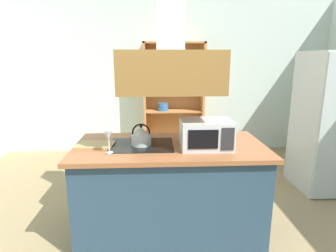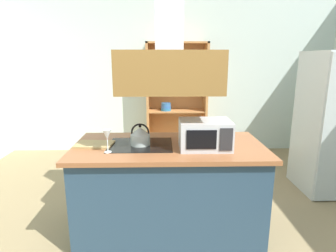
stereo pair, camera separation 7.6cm
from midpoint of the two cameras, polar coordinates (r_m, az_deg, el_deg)
ground_plane at (r=2.81m, az=1.60°, el=-23.84°), size 7.80×7.80×0.00m
wall_back at (r=5.24m, az=-0.88°, el=9.66°), size 6.00×0.12×2.70m
kitchen_island at (r=2.86m, az=-0.42°, el=-12.39°), size 1.81×0.93×0.90m
range_hood at (r=2.57m, az=-0.46°, el=13.70°), size 0.90×0.70×1.29m
dish_cabinet at (r=5.08m, az=0.63°, el=4.18°), size 1.06×0.40×1.97m
kettle at (r=2.67m, az=-6.25°, el=-2.08°), size 0.19×0.19×0.21m
cutting_board at (r=2.76m, az=-15.29°, el=-3.70°), size 0.36×0.27×0.02m
microwave at (r=2.59m, az=6.86°, el=-1.64°), size 0.46×0.35×0.26m
wine_glass_on_counter at (r=2.49m, az=-12.77°, el=-2.00°), size 0.08×0.08×0.21m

